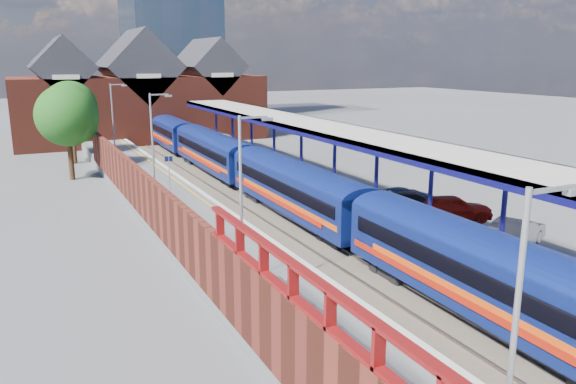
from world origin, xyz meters
The scene contains 23 objects.
ground centered at (0.00, 30.00, 0.00)m, with size 240.00×240.00×0.00m, color #5B5B5E.
ballast_bed centered at (0.00, 20.00, 0.03)m, with size 6.00×76.00×0.06m, color #473D33.
rails centered at (0.00, 20.00, 0.12)m, with size 4.51×76.00×0.14m.
left_platform centered at (-5.50, 20.00, 0.50)m, with size 5.00×76.00×1.00m, color #565659.
right_platform centered at (6.00, 20.00, 0.50)m, with size 6.00×76.00×1.00m, color #565659.
coping_left centered at (-3.15, 20.00, 1.02)m, with size 0.30×76.00×0.05m, color silver.
coping_right centered at (3.15, 20.00, 1.02)m, with size 0.30×76.00×0.05m, color silver.
yellow_line centered at (-3.75, 20.00, 1.01)m, with size 0.14×76.00×0.01m, color yellow.
train centered at (1.49, 24.93, 2.12)m, with size 3.03×65.94×3.45m.
canopy centered at (5.48, 21.95, 5.25)m, with size 4.50×52.00×4.48m.
lamp_post_a centered at (-6.36, -8.00, 4.99)m, with size 1.48×0.18×7.00m.
lamp_post_b centered at (-6.36, 6.00, 4.99)m, with size 1.48×0.18×7.00m.
lamp_post_c centered at (-6.36, 22.00, 4.99)m, with size 1.48×0.18×7.00m.
lamp_post_d centered at (-6.36, 38.00, 4.99)m, with size 1.48×0.18×7.00m.
platform_sign centered at (-5.00, 24.00, 2.69)m, with size 0.55×0.08×2.50m.
brick_wall centered at (-8.10, 13.54, 2.45)m, with size 0.35×50.00×3.86m.
station_building centered at (0.00, 58.00, 5.45)m, with size 30.00×12.12×13.78m.
tree_near centered at (-10.35, 35.91, 5.35)m, with size 5.20×5.20×8.10m.
tree_far centered at (-9.35, 43.91, 5.35)m, with size 5.20×5.20×8.10m.
parked_car_red centered at (7.86, 9.34, 1.76)m, with size 1.80×4.47×1.52m, color maroon.
parked_car_silver centered at (7.34, 4.28, 1.75)m, with size 1.59×4.56×1.50m, color #AFB0B4.
parked_car_dark centered at (6.91, 11.82, 1.63)m, with size 1.78×4.37×1.27m, color black.
parked_car_blue centered at (7.13, 12.99, 1.63)m, with size 2.10×4.56×1.27m, color navy.
Camera 1 is at (-14.42, -14.71, 10.18)m, focal length 35.00 mm.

